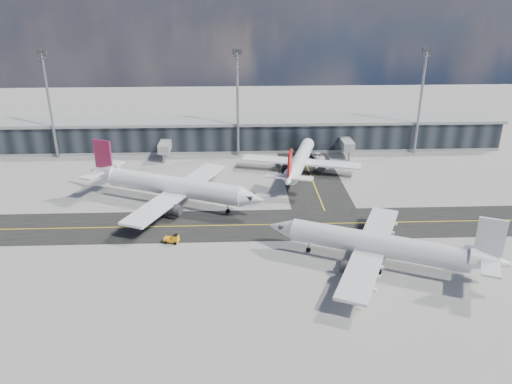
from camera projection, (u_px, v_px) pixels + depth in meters
ground at (240, 234)px, 95.77m from camera, size 300.00×300.00×0.00m
taxiway_lanes at (258, 211)px, 105.81m from camera, size 180.00×63.00×0.03m
terminal_concourse at (238, 134)px, 144.82m from camera, size 152.00×19.80×8.80m
floodlight_masts at (238, 100)px, 133.99m from camera, size 102.50×0.70×28.90m
airliner_af at (172, 186)px, 107.57m from camera, size 40.46×34.92×12.56m
airliner_redtail at (300, 161)px, 125.12m from camera, size 30.24×35.12×10.57m
airliner_near at (381, 245)px, 83.71m from camera, size 37.83×32.65×11.75m
baggage_tug at (173, 239)px, 92.24m from camera, size 3.00×2.02×1.72m
service_van at (318, 156)px, 136.86m from camera, size 3.51×5.82×1.51m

